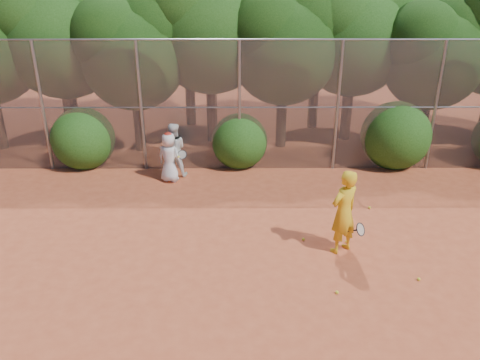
{
  "coord_description": "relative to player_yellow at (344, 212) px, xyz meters",
  "views": [
    {
      "loc": [
        -1.05,
        -7.96,
        5.63
      ],
      "look_at": [
        -1.0,
        2.5,
        1.1
      ],
      "focal_mm": 35.0,
      "sensor_mm": 36.0,
      "label": 1
    }
  ],
  "objects": [
    {
      "name": "ground",
      "position": [
        -1.24,
        -1.05,
        -0.97
      ],
      "size": [
        80.0,
        80.0,
        0.0
      ],
      "primitive_type": "plane",
      "color": "#AD4627",
      "rests_on": "ground"
    },
    {
      "name": "fence_back",
      "position": [
        -1.36,
        4.95,
        1.09
      ],
      "size": [
        20.05,
        0.09,
        4.03
      ],
      "color": "gray",
      "rests_on": "ground"
    },
    {
      "name": "tree_1",
      "position": [
        -8.18,
        7.49,
        3.2
      ],
      "size": [
        4.64,
        4.03,
        6.35
      ],
      "color": "black",
      "rests_on": "ground"
    },
    {
      "name": "tree_2",
      "position": [
        -5.69,
        6.79,
        2.62
      ],
      "size": [
        3.99,
        3.47,
        5.47
      ],
      "color": "black",
      "rests_on": "ground"
    },
    {
      "name": "tree_3",
      "position": [
        -3.18,
        7.8,
        3.43
      ],
      "size": [
        4.89,
        4.26,
        6.7
      ],
      "color": "black",
      "rests_on": "ground"
    },
    {
      "name": "tree_4",
      "position": [
        -0.69,
        7.19,
        2.79
      ],
      "size": [
        4.19,
        3.64,
        5.73
      ],
      "color": "black",
      "rests_on": "ground"
    },
    {
      "name": "tree_5",
      "position": [
        1.81,
        7.99,
        3.08
      ],
      "size": [
        4.51,
        3.92,
        6.17
      ],
      "color": "black",
      "rests_on": "ground"
    },
    {
      "name": "tree_6",
      "position": [
        4.31,
        6.99,
        2.5
      ],
      "size": [
        3.86,
        3.36,
        5.29
      ],
      "color": "black",
      "rests_on": "ground"
    },
    {
      "name": "tree_9",
      "position": [
        -9.18,
        9.8,
        3.37
      ],
      "size": [
        4.83,
        4.2,
        6.62
      ],
      "color": "black",
      "rests_on": "ground"
    },
    {
      "name": "tree_10",
      "position": [
        -4.18,
        10.0,
        3.66
      ],
      "size": [
        5.15,
        4.48,
        7.06
      ],
      "color": "black",
      "rests_on": "ground"
    },
    {
      "name": "tree_11",
      "position": [
        0.82,
        9.59,
        3.2
      ],
      "size": [
        4.64,
        4.03,
        6.35
      ],
      "color": "black",
      "rests_on": "ground"
    },
    {
      "name": "tree_12",
      "position": [
        5.32,
        10.2,
        3.54
      ],
      "size": [
        5.02,
        4.37,
        6.88
      ],
      "color": "black",
      "rests_on": "ground"
    },
    {
      "name": "bush_0",
      "position": [
        -7.24,
        5.25,
        0.03
      ],
      "size": [
        2.0,
        2.0,
        2.0
      ],
      "primitive_type": "sphere",
      "color": "#1A4411",
      "rests_on": "ground"
    },
    {
      "name": "bush_1",
      "position": [
        -2.24,
        5.25,
        -0.07
      ],
      "size": [
        1.8,
        1.8,
        1.8
      ],
      "primitive_type": "sphere",
      "color": "#1A4411",
      "rests_on": "ground"
    },
    {
      "name": "bush_2",
      "position": [
        2.76,
        5.25,
        0.13
      ],
      "size": [
        2.2,
        2.2,
        2.2
      ],
      "primitive_type": "sphere",
      "color": "#1A4411",
      "rests_on": "ground"
    },
    {
      "name": "player_yellow",
      "position": [
        0.0,
        0.0,
        0.0
      ],
      "size": [
        0.94,
        0.78,
        1.94
      ],
      "rotation": [
        0.0,
        0.0,
        3.74
      ],
      "color": "gold",
      "rests_on": "ground"
    },
    {
      "name": "player_teen",
      "position": [
        -4.32,
        3.95,
        -0.21
      ],
      "size": [
        0.86,
        0.72,
        1.53
      ],
      "rotation": [
        0.0,
        0.0,
        2.76
      ],
      "color": "silver",
      "rests_on": "ground"
    },
    {
      "name": "player_white",
      "position": [
        -4.26,
        4.35,
        -0.13
      ],
      "size": [
        0.91,
        0.8,
        1.67
      ],
      "rotation": [
        0.0,
        0.0,
        3.27
      ],
      "color": "white",
      "rests_on": "ground"
    },
    {
      "name": "ball_0",
      "position": [
        0.21,
        0.32,
        -0.93
      ],
      "size": [
        0.07,
        0.07,
        0.07
      ],
      "primitive_type": "sphere",
      "color": "yellow",
      "rests_on": "ground"
    },
    {
      "name": "ball_1",
      "position": [
        0.39,
        1.42,
        -0.93
      ],
      "size": [
        0.07,
        0.07,
        0.07
      ],
      "primitive_type": "sphere",
      "color": "yellow",
      "rests_on": "ground"
    },
    {
      "name": "ball_2",
      "position": [
        -0.38,
        -1.57,
        -0.93
      ],
      "size": [
        0.07,
        0.07,
        0.07
      ],
      "primitive_type": "sphere",
      "color": "yellow",
      "rests_on": "ground"
    },
    {
      "name": "ball_3",
      "position": [
        1.36,
        -1.15,
        -0.93
      ],
      "size": [
        0.07,
        0.07,
        0.07
      ],
      "primitive_type": "sphere",
      "color": "yellow",
      "rests_on": "ground"
    },
    {
      "name": "ball_4",
      "position": [
        -0.77,
        0.43,
        -0.93
      ],
      "size": [
        0.07,
        0.07,
        0.07
      ],
      "primitive_type": "sphere",
      "color": "yellow",
      "rests_on": "ground"
    },
    {
      "name": "ball_5",
      "position": [
        1.2,
        2.06,
        -0.93
      ],
      "size": [
        0.07,
        0.07,
        0.07
      ],
      "primitive_type": "sphere",
      "color": "yellow",
      "rests_on": "ground"
    }
  ]
}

